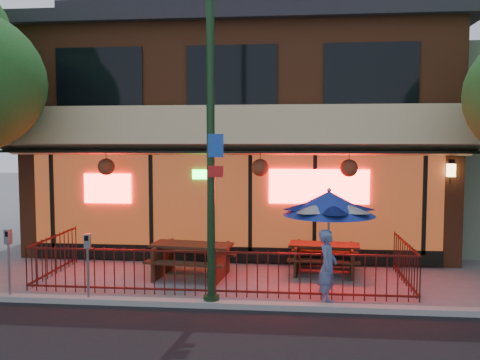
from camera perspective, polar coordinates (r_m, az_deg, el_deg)
The scene contains 11 objects.
ground at distance 10.86m, azimuth -2.89°, elevation -13.22°, with size 80.00×80.00×0.00m, color gray.
curb at distance 10.37m, azimuth -3.32°, elevation -13.74°, with size 80.00×0.25×0.12m, color #999993.
restaurant_building at distance 17.44m, azimuth 0.55°, elevation 7.15°, with size 12.96×9.49×8.05m.
patio_fence at distance 11.17m, azimuth -2.52°, elevation -9.36°, with size 8.44×2.62×1.00m.
street_light at distance 9.96m, azimuth -3.29°, elevation 3.59°, with size 0.43×0.32×7.00m.
picnic_table_left at distance 12.44m, azimuth -5.44°, elevation -8.40°, with size 2.08×1.69×0.82m.
picnic_table_right at distance 12.92m, azimuth 9.43°, elevation -8.20°, with size 1.84×1.48×0.74m.
patio_umbrella at distance 11.14m, azimuth 9.95°, elevation -2.59°, with size 2.00×1.99×2.28m.
pedestrian at distance 10.49m, azimuth 9.80°, elevation -9.61°, with size 0.56×0.37×1.52m, color #4D699B.
parking_meter_near at distance 10.82m, azimuth -16.73°, elevation -8.20°, with size 0.14×0.12×1.42m.
parking_meter_far at distance 11.55m, azimuth -24.55°, elevation -7.41°, with size 0.16×0.15×1.48m.
Camera 1 is at (1.55, -10.24, 3.29)m, focal length 38.00 mm.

